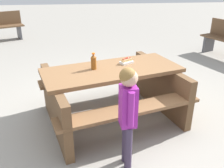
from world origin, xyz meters
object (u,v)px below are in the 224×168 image
at_px(hotdog_tray, 127,61).
at_px(soda_bottle, 94,62).
at_px(picnic_table, 112,89).
at_px(child_in_coat, 128,107).

bearing_deg(hotdog_tray, soda_bottle, -160.16).
xyz_separation_m(picnic_table, hotdog_tray, (0.23, 0.17, 0.34)).
height_order(picnic_table, hotdog_tray, hotdog_tray).
bearing_deg(hotdog_tray, picnic_table, -142.25).
bearing_deg(child_in_coat, picnic_table, 92.11).
bearing_deg(child_in_coat, hotdog_tray, 80.45).
relative_size(soda_bottle, child_in_coat, 0.20).
xyz_separation_m(picnic_table, child_in_coat, (0.04, -0.96, 0.26)).
xyz_separation_m(soda_bottle, hotdog_tray, (0.46, 0.17, -0.07)).
height_order(picnic_table, child_in_coat, child_in_coat).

